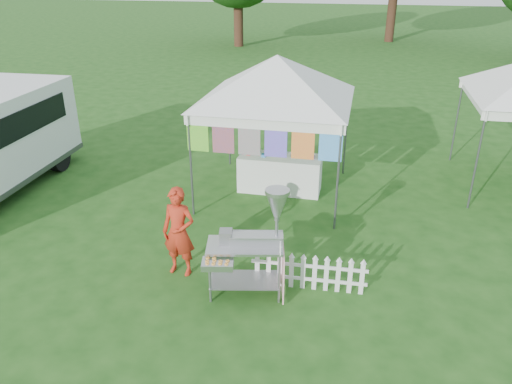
# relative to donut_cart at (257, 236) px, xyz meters

# --- Properties ---
(ground) EXTENTS (120.00, 120.00, 0.00)m
(ground) POSITION_rel_donut_cart_xyz_m (-0.41, 0.25, -1.02)
(ground) COLOR #1C4A15
(ground) RESTS_ON ground
(canopy_main) EXTENTS (4.24, 4.24, 3.45)m
(canopy_main) POSITION_rel_donut_cart_xyz_m (-0.41, 3.74, 1.96)
(canopy_main) COLOR #59595E
(canopy_main) RESTS_ON ground
(donut_cart) EXTENTS (1.27, 1.07, 1.74)m
(donut_cart) POSITION_rel_donut_cart_xyz_m (0.00, 0.00, 0.00)
(donut_cart) COLOR gray
(donut_cart) RESTS_ON ground
(vendor) EXTENTS (0.58, 0.41, 1.51)m
(vendor) POSITION_rel_donut_cart_xyz_m (-1.35, 0.30, -0.27)
(vendor) COLOR #B52A16
(vendor) RESTS_ON ground
(picket_fence) EXTENTS (1.80, 0.10, 0.56)m
(picket_fence) POSITION_rel_donut_cart_xyz_m (0.76, 0.28, -0.74)
(picket_fence) COLOR white
(picket_fence) RESTS_ON ground
(display_table) EXTENTS (1.80, 0.70, 0.81)m
(display_table) POSITION_rel_donut_cart_xyz_m (-0.32, 3.87, -0.62)
(display_table) COLOR white
(display_table) RESTS_ON ground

